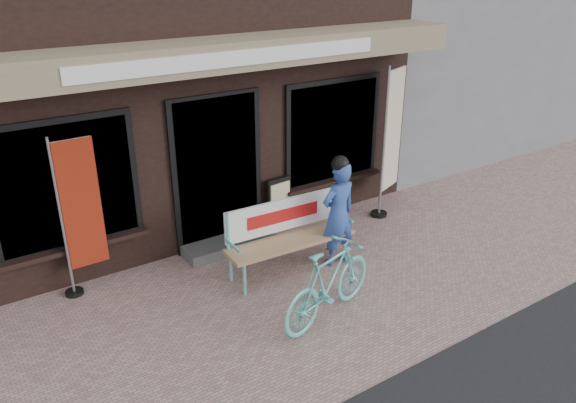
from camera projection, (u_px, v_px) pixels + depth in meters
ground at (298, 308)px, 6.67m from camera, size 70.00×70.00×0.00m
storefront at (129, 12)px, 9.25m from camera, size 7.00×6.77×6.00m
neighbor_right_near at (454, 1)px, 14.04m from camera, size 10.00×7.00×5.60m
bench at (287, 230)px, 7.31m from camera, size 1.78×0.53×0.95m
person at (338, 212)px, 7.37m from camera, size 0.55×0.37×1.53m
bicycle at (329, 283)px, 6.33m from camera, size 1.59×0.83×0.92m
nobori_red at (79, 214)px, 6.63m from camera, size 0.59×0.23×2.02m
nobori_cream at (391, 138)px, 8.73m from camera, size 0.70×0.39×2.39m
menu_stand at (279, 203)px, 8.44m from camera, size 0.42×0.13×0.83m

